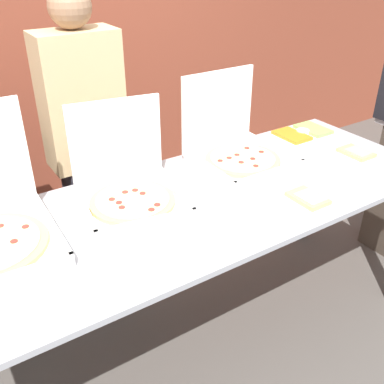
{
  "coord_description": "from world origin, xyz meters",
  "views": [
    {
      "loc": [
        -0.92,
        -1.42,
        1.89
      ],
      "look_at": [
        0.0,
        0.0,
        0.92
      ],
      "focal_mm": 42.0,
      "sensor_mm": 36.0,
      "label": 1
    }
  ],
  "objects_px": {
    "paper_plate_front_left": "(308,199)",
    "paper_plate_front_right": "(356,153)",
    "veggie_tray": "(302,135)",
    "pizza_box_far_left": "(128,187)",
    "person_guest_plaid": "(88,149)",
    "pizza_box_near_right": "(236,147)"
  },
  "relations": [
    {
      "from": "pizza_box_far_left",
      "to": "paper_plate_front_left",
      "type": "relative_size",
      "value": 2.04
    },
    {
      "from": "pizza_box_far_left",
      "to": "paper_plate_front_right",
      "type": "bearing_deg",
      "value": -0.59
    },
    {
      "from": "pizza_box_near_right",
      "to": "paper_plate_front_right",
      "type": "bearing_deg",
      "value": -27.22
    },
    {
      "from": "paper_plate_front_right",
      "to": "person_guest_plaid",
      "type": "bearing_deg",
      "value": 145.87
    },
    {
      "from": "pizza_box_near_right",
      "to": "person_guest_plaid",
      "type": "relative_size",
      "value": 0.26
    },
    {
      "from": "person_guest_plaid",
      "to": "veggie_tray",
      "type": "bearing_deg",
      "value": 156.59
    },
    {
      "from": "pizza_box_near_right",
      "to": "person_guest_plaid",
      "type": "distance_m",
      "value": 0.79
    },
    {
      "from": "paper_plate_front_left",
      "to": "paper_plate_front_right",
      "type": "distance_m",
      "value": 0.6
    },
    {
      "from": "person_guest_plaid",
      "to": "paper_plate_front_left",
      "type": "bearing_deg",
      "value": 121.76
    },
    {
      "from": "paper_plate_front_left",
      "to": "person_guest_plaid",
      "type": "distance_m",
      "value": 1.18
    },
    {
      "from": "paper_plate_front_right",
      "to": "person_guest_plaid",
      "type": "relative_size",
      "value": 0.12
    },
    {
      "from": "paper_plate_front_right",
      "to": "veggie_tray",
      "type": "distance_m",
      "value": 0.33
    },
    {
      "from": "paper_plate_front_right",
      "to": "veggie_tray",
      "type": "height_order",
      "value": "veggie_tray"
    },
    {
      "from": "paper_plate_front_right",
      "to": "veggie_tray",
      "type": "xyz_separation_m",
      "value": [
        -0.07,
        0.32,
        0.01
      ]
    },
    {
      "from": "paper_plate_front_right",
      "to": "pizza_box_far_left",
      "type": "bearing_deg",
      "value": 169.51
    },
    {
      "from": "pizza_box_far_left",
      "to": "paper_plate_front_left",
      "type": "bearing_deg",
      "value": -23.06
    },
    {
      "from": "pizza_box_far_left",
      "to": "veggie_tray",
      "type": "distance_m",
      "value": 1.15
    },
    {
      "from": "paper_plate_front_left",
      "to": "veggie_tray",
      "type": "xyz_separation_m",
      "value": [
        0.49,
        0.52,
        0.01
      ]
    },
    {
      "from": "veggie_tray",
      "to": "paper_plate_front_left",
      "type": "bearing_deg",
      "value": -133.09
    },
    {
      "from": "paper_plate_front_left",
      "to": "pizza_box_far_left",
      "type": "bearing_deg",
      "value": 147.04
    },
    {
      "from": "pizza_box_near_right",
      "to": "person_guest_plaid",
      "type": "bearing_deg",
      "value": 139.81
    },
    {
      "from": "paper_plate_front_left",
      "to": "person_guest_plaid",
      "type": "bearing_deg",
      "value": 121.76
    }
  ]
}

